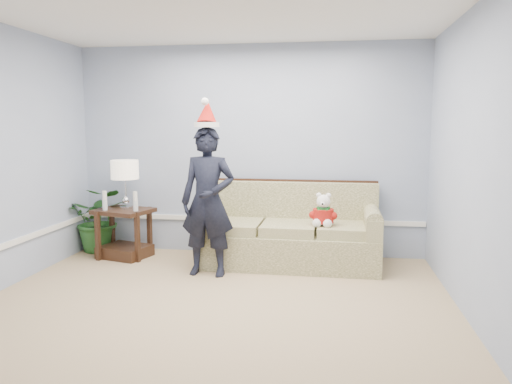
{
  "coord_description": "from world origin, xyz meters",
  "views": [
    {
      "loc": [
        1.07,
        -3.87,
        1.67
      ],
      "look_at": [
        0.24,
        1.55,
        0.94
      ],
      "focal_mm": 35.0,
      "sensor_mm": 36.0,
      "label": 1
    }
  ],
  "objects_px": {
    "sofa": "(290,235)",
    "table_lamp": "(125,172)",
    "side_table": "(125,238)",
    "houseplant": "(100,219)",
    "teddy_bear": "(323,214)",
    "man": "(208,202)"
  },
  "relations": [
    {
      "from": "sofa",
      "to": "table_lamp",
      "type": "height_order",
      "value": "table_lamp"
    },
    {
      "from": "side_table",
      "to": "houseplant",
      "type": "bearing_deg",
      "value": 150.78
    },
    {
      "from": "houseplant",
      "to": "teddy_bear",
      "type": "relative_size",
      "value": 2.22
    },
    {
      "from": "sofa",
      "to": "houseplant",
      "type": "xyz_separation_m",
      "value": [
        -2.56,
        0.22,
        0.08
      ]
    },
    {
      "from": "table_lamp",
      "to": "houseplant",
      "type": "bearing_deg",
      "value": 155.43
    },
    {
      "from": "sofa",
      "to": "side_table",
      "type": "bearing_deg",
      "value": -178.55
    },
    {
      "from": "sofa",
      "to": "man",
      "type": "xyz_separation_m",
      "value": [
        -0.87,
        -0.6,
        0.48
      ]
    },
    {
      "from": "side_table",
      "to": "sofa",
      "type": "bearing_deg",
      "value": 0.68
    },
    {
      "from": "sofa",
      "to": "man",
      "type": "distance_m",
      "value": 1.16
    },
    {
      "from": "table_lamp",
      "to": "teddy_bear",
      "type": "bearing_deg",
      "value": -5.18
    },
    {
      "from": "man",
      "to": "side_table",
      "type": "bearing_deg",
      "value": 157.81
    },
    {
      "from": "table_lamp",
      "to": "man",
      "type": "distance_m",
      "value": 1.39
    },
    {
      "from": "houseplant",
      "to": "man",
      "type": "distance_m",
      "value": 1.92
    },
    {
      "from": "table_lamp",
      "to": "sofa",
      "type": "bearing_deg",
      "value": -0.3
    },
    {
      "from": "side_table",
      "to": "teddy_bear",
      "type": "xyz_separation_m",
      "value": [
        2.52,
        -0.19,
        0.42
      ]
    },
    {
      "from": "sofa",
      "to": "teddy_bear",
      "type": "bearing_deg",
      "value": -27.33
    },
    {
      "from": "table_lamp",
      "to": "man",
      "type": "xyz_separation_m",
      "value": [
        1.23,
        -0.61,
        -0.26
      ]
    },
    {
      "from": "sofa",
      "to": "side_table",
      "type": "xyz_separation_m",
      "value": [
        -2.11,
        -0.02,
        -0.11
      ]
    },
    {
      "from": "man",
      "to": "table_lamp",
      "type": "bearing_deg",
      "value": 156.09
    },
    {
      "from": "table_lamp",
      "to": "side_table",
      "type": "bearing_deg",
      "value": -118.77
    },
    {
      "from": "side_table",
      "to": "man",
      "type": "relative_size",
      "value": 0.46
    },
    {
      "from": "sofa",
      "to": "teddy_bear",
      "type": "relative_size",
      "value": 5.47
    }
  ]
}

